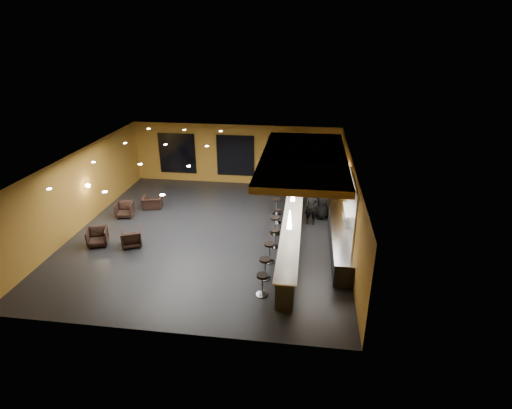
# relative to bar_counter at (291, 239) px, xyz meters

# --- Properties ---
(floor) EXTENTS (12.00, 13.00, 0.10)m
(floor) POSITION_rel_bar_counter_xyz_m (-3.65, 1.00, -0.55)
(floor) COLOR black
(floor) RESTS_ON ground
(ceiling) EXTENTS (12.00, 13.00, 0.10)m
(ceiling) POSITION_rel_bar_counter_xyz_m (-3.65, 1.00, 3.05)
(ceiling) COLOR black
(wall_back) EXTENTS (12.00, 0.10, 3.50)m
(wall_back) POSITION_rel_bar_counter_xyz_m (-3.65, 7.55, 1.25)
(wall_back) COLOR #9F6E23
(wall_back) RESTS_ON floor
(wall_front) EXTENTS (12.00, 0.10, 3.50)m
(wall_front) POSITION_rel_bar_counter_xyz_m (-3.65, -5.55, 1.25)
(wall_front) COLOR #9F6E23
(wall_front) RESTS_ON floor
(wall_left) EXTENTS (0.10, 13.00, 3.50)m
(wall_left) POSITION_rel_bar_counter_xyz_m (-9.70, 1.00, 1.25)
(wall_left) COLOR #9F6E23
(wall_left) RESTS_ON floor
(wall_right) EXTENTS (0.10, 13.00, 3.50)m
(wall_right) POSITION_rel_bar_counter_xyz_m (2.40, 1.00, 1.25)
(wall_right) COLOR #9F6E23
(wall_right) RESTS_ON floor
(wood_soffit) EXTENTS (3.60, 8.00, 0.28)m
(wood_soffit) POSITION_rel_bar_counter_xyz_m (0.35, 2.00, 2.86)
(wood_soffit) COLOR #AD7A32
(wood_soffit) RESTS_ON ceiling
(window_left) EXTENTS (2.20, 0.06, 2.40)m
(window_left) POSITION_rel_bar_counter_xyz_m (-7.15, 7.44, 1.20)
(window_left) COLOR black
(window_left) RESTS_ON wall_back
(window_center) EXTENTS (2.20, 0.06, 2.40)m
(window_center) POSITION_rel_bar_counter_xyz_m (-3.65, 7.44, 1.20)
(window_center) COLOR black
(window_center) RESTS_ON wall_back
(window_right) EXTENTS (2.20, 0.06, 2.40)m
(window_right) POSITION_rel_bar_counter_xyz_m (-0.65, 7.44, 1.20)
(window_right) COLOR black
(window_right) RESTS_ON wall_back
(tile_backsplash) EXTENTS (0.06, 3.20, 2.40)m
(tile_backsplash) POSITION_rel_bar_counter_xyz_m (2.31, 0.00, 1.50)
(tile_backsplash) COLOR white
(tile_backsplash) RESTS_ON wall_right
(bar_counter) EXTENTS (0.60, 8.00, 1.00)m
(bar_counter) POSITION_rel_bar_counter_xyz_m (0.00, 0.00, 0.00)
(bar_counter) COLOR black
(bar_counter) RESTS_ON floor
(bar_top) EXTENTS (0.78, 8.10, 0.05)m
(bar_top) POSITION_rel_bar_counter_xyz_m (0.00, 0.00, 0.52)
(bar_top) COLOR silver
(bar_top) RESTS_ON bar_counter
(prep_counter) EXTENTS (0.70, 6.00, 0.86)m
(prep_counter) POSITION_rel_bar_counter_xyz_m (2.00, 0.50, -0.07)
(prep_counter) COLOR black
(prep_counter) RESTS_ON floor
(prep_top) EXTENTS (0.72, 6.00, 0.03)m
(prep_top) POSITION_rel_bar_counter_xyz_m (2.00, 0.50, 0.39)
(prep_top) COLOR silver
(prep_top) RESTS_ON prep_counter
(wall_shelf_lower) EXTENTS (0.30, 1.50, 0.03)m
(wall_shelf_lower) POSITION_rel_bar_counter_xyz_m (2.17, -0.20, 1.10)
(wall_shelf_lower) COLOR silver
(wall_shelf_lower) RESTS_ON wall_right
(wall_shelf_upper) EXTENTS (0.30, 1.50, 0.03)m
(wall_shelf_upper) POSITION_rel_bar_counter_xyz_m (2.17, -0.20, 1.55)
(wall_shelf_upper) COLOR silver
(wall_shelf_upper) RESTS_ON wall_right
(column) EXTENTS (0.60, 0.60, 3.50)m
(column) POSITION_rel_bar_counter_xyz_m (0.00, 4.60, 1.25)
(column) COLOR olive
(column) RESTS_ON floor
(wall_sconce) EXTENTS (0.22, 0.22, 0.22)m
(wall_sconce) POSITION_rel_bar_counter_xyz_m (-9.53, 1.50, 1.30)
(wall_sconce) COLOR #FFE5B2
(wall_sconce) RESTS_ON wall_left
(pendant_0) EXTENTS (0.20, 0.20, 0.70)m
(pendant_0) POSITION_rel_bar_counter_xyz_m (0.00, -2.00, 1.85)
(pendant_0) COLOR white
(pendant_0) RESTS_ON wood_soffit
(pendant_1) EXTENTS (0.20, 0.20, 0.70)m
(pendant_1) POSITION_rel_bar_counter_xyz_m (0.00, 0.50, 1.85)
(pendant_1) COLOR white
(pendant_1) RESTS_ON wood_soffit
(pendant_2) EXTENTS (0.20, 0.20, 0.70)m
(pendant_2) POSITION_rel_bar_counter_xyz_m (0.00, 3.00, 1.85)
(pendant_2) COLOR white
(pendant_2) RESTS_ON wood_soffit
(staff_a) EXTENTS (0.63, 0.42, 1.69)m
(staff_a) POSITION_rel_bar_counter_xyz_m (0.83, 2.50, 0.35)
(staff_a) COLOR black
(staff_a) RESTS_ON floor
(staff_b) EXTENTS (0.91, 0.74, 1.76)m
(staff_b) POSITION_rel_bar_counter_xyz_m (1.16, 3.66, 0.38)
(staff_b) COLOR black
(staff_b) RESTS_ON floor
(staff_c) EXTENTS (0.91, 0.62, 1.79)m
(staff_c) POSITION_rel_bar_counter_xyz_m (1.36, 3.20, 0.40)
(staff_c) COLOR black
(staff_c) RESTS_ON floor
(armchair_a) EXTENTS (1.04, 1.06, 0.75)m
(armchair_a) POSITION_rel_bar_counter_xyz_m (-8.15, -0.69, -0.12)
(armchair_a) COLOR black
(armchair_a) RESTS_ON floor
(armchair_b) EXTENTS (1.09, 1.10, 0.76)m
(armchair_b) POSITION_rel_bar_counter_xyz_m (-6.70, -0.56, -0.12)
(armchair_b) COLOR black
(armchair_b) RESTS_ON floor
(armchair_c) EXTENTS (0.90, 0.92, 0.73)m
(armchair_c) POSITION_rel_bar_counter_xyz_m (-8.22, 2.14, -0.14)
(armchair_c) COLOR black
(armchair_c) RESTS_ON floor
(armchair_d) EXTENTS (1.12, 1.03, 0.63)m
(armchair_d) POSITION_rel_bar_counter_xyz_m (-7.25, 3.30, -0.19)
(armchair_d) COLOR black
(armchair_d) RESTS_ON floor
(bar_stool_0) EXTENTS (0.42, 0.42, 0.83)m
(bar_stool_0) POSITION_rel_bar_counter_xyz_m (-0.80, -3.26, 0.03)
(bar_stool_0) COLOR silver
(bar_stool_0) RESTS_ON floor
(bar_stool_1) EXTENTS (0.43, 0.43, 0.84)m
(bar_stool_1) POSITION_rel_bar_counter_xyz_m (-0.83, -2.25, 0.04)
(bar_stool_1) COLOR silver
(bar_stool_1) RESTS_ON floor
(bar_stool_2) EXTENTS (0.42, 0.42, 0.83)m
(bar_stool_2) POSITION_rel_bar_counter_xyz_m (-0.78, -1.09, 0.03)
(bar_stool_2) COLOR silver
(bar_stool_2) RESTS_ON floor
(bar_stool_3) EXTENTS (0.42, 0.42, 0.83)m
(bar_stool_3) POSITION_rel_bar_counter_xyz_m (-0.66, 0.09, 0.03)
(bar_stool_3) COLOR silver
(bar_stool_3) RESTS_ON floor
(bar_stool_4) EXTENTS (0.44, 0.44, 0.86)m
(bar_stool_4) POSITION_rel_bar_counter_xyz_m (-0.77, 1.23, 0.05)
(bar_stool_4) COLOR silver
(bar_stool_4) RESTS_ON floor
(bar_stool_5) EXTENTS (0.37, 0.37, 0.72)m
(bar_stool_5) POSITION_rel_bar_counter_xyz_m (-0.74, 2.39, -0.04)
(bar_stool_5) COLOR silver
(bar_stool_5) RESTS_ON floor
(bar_stool_6) EXTENTS (0.43, 0.43, 0.84)m
(bar_stool_6) POSITION_rel_bar_counter_xyz_m (-0.87, 3.36, 0.04)
(bar_stool_6) COLOR silver
(bar_stool_6) RESTS_ON floor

